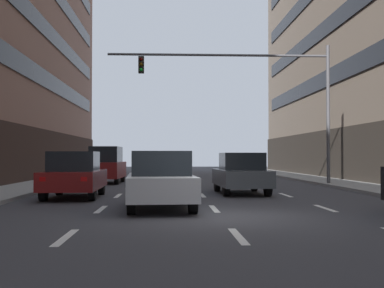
# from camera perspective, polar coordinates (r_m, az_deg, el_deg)

# --- Properties ---
(ground_plane) EXTENTS (120.00, 120.00, 0.00)m
(ground_plane) POSITION_cam_1_polar(r_m,az_deg,el_deg) (12.80, 3.27, -8.07)
(ground_plane) COLOR #38383D
(lane_stripe_l1_s3) EXTENTS (0.16, 2.00, 0.01)m
(lane_stripe_l1_s3) POSITION_cam_1_polar(r_m,az_deg,el_deg) (9.94, -13.77, -9.96)
(lane_stripe_l1_s3) COLOR silver
(lane_stripe_l1_s3) RESTS_ON ground
(lane_stripe_l1_s4) EXTENTS (0.16, 2.00, 0.01)m
(lane_stripe_l1_s4) POSITION_cam_1_polar(r_m,az_deg,el_deg) (14.84, -10.02, -7.10)
(lane_stripe_l1_s4) COLOR silver
(lane_stripe_l1_s4) RESTS_ON ground
(lane_stripe_l1_s5) EXTENTS (0.16, 2.00, 0.01)m
(lane_stripe_l1_s5) POSITION_cam_1_polar(r_m,az_deg,el_deg) (19.79, -8.16, -5.66)
(lane_stripe_l1_s5) COLOR silver
(lane_stripe_l1_s5) RESTS_ON ground
(lane_stripe_l1_s6) EXTENTS (0.16, 2.00, 0.01)m
(lane_stripe_l1_s6) POSITION_cam_1_polar(r_m,az_deg,el_deg) (24.76, -7.05, -4.79)
(lane_stripe_l1_s6) COLOR silver
(lane_stripe_l1_s6) RESTS_ON ground
(lane_stripe_l1_s7) EXTENTS (0.16, 2.00, 0.01)m
(lane_stripe_l1_s7) POSITION_cam_1_polar(r_m,az_deg,el_deg) (29.74, -6.31, -4.21)
(lane_stripe_l1_s7) COLOR silver
(lane_stripe_l1_s7) RESTS_ON ground
(lane_stripe_l1_s8) EXTENTS (0.16, 2.00, 0.01)m
(lane_stripe_l1_s8) POSITION_cam_1_polar(r_m,az_deg,el_deg) (34.72, -5.79, -3.79)
(lane_stripe_l1_s8) COLOR silver
(lane_stripe_l1_s8) RESTS_ON ground
(lane_stripe_l1_s9) EXTENTS (0.16, 2.00, 0.01)m
(lane_stripe_l1_s9) POSITION_cam_1_polar(r_m,az_deg,el_deg) (39.71, -5.39, -3.48)
(lane_stripe_l1_s9) COLOR silver
(lane_stripe_l1_s9) RESTS_ON ground
(lane_stripe_l1_s10) EXTENTS (0.16, 2.00, 0.01)m
(lane_stripe_l1_s10) POSITION_cam_1_polar(r_m,az_deg,el_deg) (44.71, -5.09, -3.24)
(lane_stripe_l1_s10) COLOR silver
(lane_stripe_l1_s10) RESTS_ON ground
(lane_stripe_l2_s3) EXTENTS (0.16, 2.00, 0.01)m
(lane_stripe_l2_s3) POSITION_cam_1_polar(r_m,az_deg,el_deg) (9.84, 5.11, -10.08)
(lane_stripe_l2_s3) COLOR silver
(lane_stripe_l2_s3) RESTS_ON ground
(lane_stripe_l2_s4) EXTENTS (0.16, 2.00, 0.01)m
(lane_stripe_l2_s4) POSITION_cam_1_polar(r_m,az_deg,el_deg) (14.78, 2.46, -7.15)
(lane_stripe_l2_s4) COLOR silver
(lane_stripe_l2_s4) RESTS_ON ground
(lane_stripe_l2_s5) EXTENTS (0.16, 2.00, 0.01)m
(lane_stripe_l2_s5) POSITION_cam_1_polar(r_m,az_deg,el_deg) (19.74, 1.16, -5.68)
(lane_stripe_l2_s5) COLOR silver
(lane_stripe_l2_s5) RESTS_ON ground
(lane_stripe_l2_s6) EXTENTS (0.16, 2.00, 0.01)m
(lane_stripe_l2_s6) POSITION_cam_1_polar(r_m,az_deg,el_deg) (24.72, 0.38, -4.80)
(lane_stripe_l2_s6) COLOR silver
(lane_stripe_l2_s6) RESTS_ON ground
(lane_stripe_l2_s7) EXTENTS (0.16, 2.00, 0.01)m
(lane_stripe_l2_s7) POSITION_cam_1_polar(r_m,az_deg,el_deg) (29.71, -0.13, -4.22)
(lane_stripe_l2_s7) COLOR silver
(lane_stripe_l2_s7) RESTS_ON ground
(lane_stripe_l2_s8) EXTENTS (0.16, 2.00, 0.01)m
(lane_stripe_l2_s8) POSITION_cam_1_polar(r_m,az_deg,el_deg) (34.70, -0.50, -3.80)
(lane_stripe_l2_s8) COLOR silver
(lane_stripe_l2_s8) RESTS_ON ground
(lane_stripe_l2_s9) EXTENTS (0.16, 2.00, 0.01)m
(lane_stripe_l2_s9) POSITION_cam_1_polar(r_m,az_deg,el_deg) (39.69, -0.77, -3.49)
(lane_stripe_l2_s9) COLOR silver
(lane_stripe_l2_s9) RESTS_ON ground
(lane_stripe_l2_s10) EXTENTS (0.16, 2.00, 0.01)m
(lane_stripe_l2_s10) POSITION_cam_1_polar(r_m,az_deg,el_deg) (44.69, -0.98, -3.25)
(lane_stripe_l2_s10) COLOR silver
(lane_stripe_l2_s10) RESTS_ON ground
(lane_stripe_l3_s4) EXTENTS (0.16, 2.00, 0.01)m
(lane_stripe_l3_s4) POSITION_cam_1_polar(r_m,az_deg,el_deg) (15.39, 14.49, -6.87)
(lane_stripe_l3_s4) COLOR silver
(lane_stripe_l3_s4) RESTS_ON ground
(lane_stripe_l3_s5) EXTENTS (0.16, 2.00, 0.01)m
(lane_stripe_l3_s5) POSITION_cam_1_polar(r_m,az_deg,el_deg) (20.21, 10.29, -5.56)
(lane_stripe_l3_s5) COLOR silver
(lane_stripe_l3_s5) RESTS_ON ground
(lane_stripe_l3_s6) EXTENTS (0.16, 2.00, 0.01)m
(lane_stripe_l3_s6) POSITION_cam_1_polar(r_m,az_deg,el_deg) (25.10, 7.72, -4.74)
(lane_stripe_l3_s6) COLOR silver
(lane_stripe_l3_s6) RESTS_ON ground
(lane_stripe_l3_s7) EXTENTS (0.16, 2.00, 0.01)m
(lane_stripe_l3_s7) POSITION_cam_1_polar(r_m,az_deg,el_deg) (30.02, 5.99, -4.18)
(lane_stripe_l3_s7) COLOR silver
(lane_stripe_l3_s7) RESTS_ON ground
(lane_stripe_l3_s8) EXTENTS (0.16, 2.00, 0.01)m
(lane_stripe_l3_s8) POSITION_cam_1_polar(r_m,az_deg,el_deg) (34.97, 4.76, -3.78)
(lane_stripe_l3_s8) COLOR silver
(lane_stripe_l3_s8) RESTS_ON ground
(lane_stripe_l3_s9) EXTENTS (0.16, 2.00, 0.01)m
(lane_stripe_l3_s9) POSITION_cam_1_polar(r_m,az_deg,el_deg) (39.93, 3.83, -3.48)
(lane_stripe_l3_s9) COLOR silver
(lane_stripe_l3_s9) RESTS_ON ground
(lane_stripe_l3_s10) EXTENTS (0.16, 2.00, 0.01)m
(lane_stripe_l3_s10) POSITION_cam_1_polar(r_m,az_deg,el_deg) (44.89, 3.10, -3.24)
(lane_stripe_l3_s10) COLOR silver
(lane_stripe_l3_s10) RESTS_ON ground
(car_driving_0) EXTENTS (1.94, 4.39, 1.63)m
(car_driving_0) POSITION_cam_1_polar(r_m,az_deg,el_deg) (20.63, 5.44, -3.27)
(car_driving_0) COLOR black
(car_driving_0) RESTS_ON ground
(car_driving_1) EXTENTS (1.87, 4.22, 2.02)m
(car_driving_1) POSITION_cam_1_polar(r_m,az_deg,el_deg) (28.80, -9.45, -2.30)
(car_driving_1) COLOR black
(car_driving_1) RESTS_ON ground
(car_driving_2) EXTENTS (1.91, 4.45, 1.66)m
(car_driving_2) POSITION_cam_1_polar(r_m,az_deg,el_deg) (19.00, -12.84, -3.36)
(car_driving_2) COLOR black
(car_driving_2) RESTS_ON ground
(car_driving_3) EXTENTS (2.04, 4.45, 1.64)m
(car_driving_3) POSITION_cam_1_polar(r_m,az_deg,el_deg) (14.63, -3.50, -4.05)
(car_driving_3) COLOR black
(car_driving_3) RESTS_ON ground
(traffic_signal_0) EXTENTS (11.20, 0.35, 6.99)m
(traffic_signal_0) POSITION_cam_1_polar(r_m,az_deg,el_deg) (26.39, 7.65, 6.38)
(traffic_signal_0) COLOR #4C4C51
(traffic_signal_0) RESTS_ON sidewalk_right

